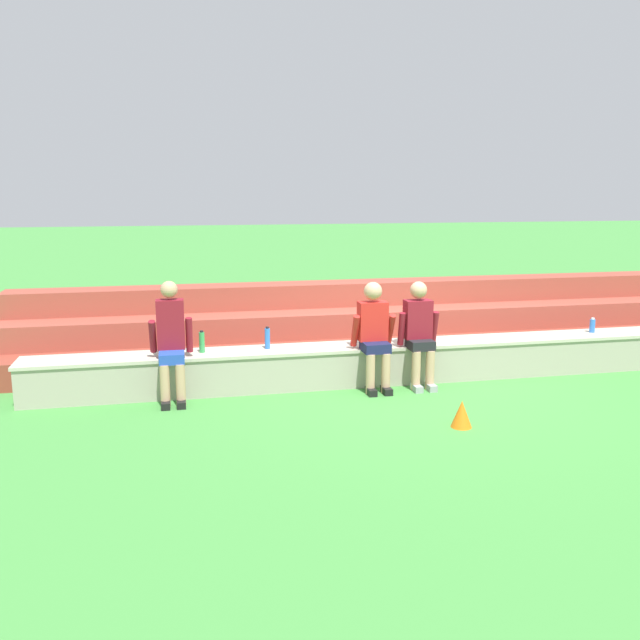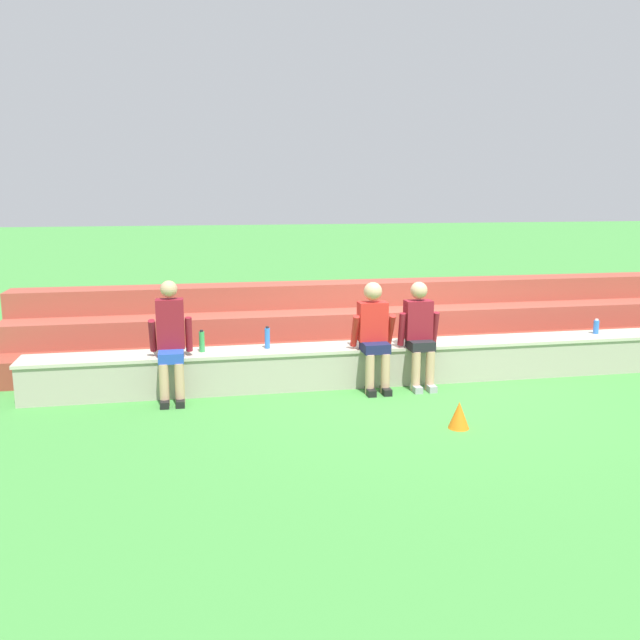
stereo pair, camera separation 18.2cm
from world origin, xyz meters
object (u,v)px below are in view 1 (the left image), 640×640
water_bottle_near_left (592,326)px  water_bottle_mid_left (202,342)px  person_left_of_center (374,332)px  person_far_left (171,339)px  water_bottle_mid_right (267,338)px  sports_cone (462,414)px  person_center (419,331)px

water_bottle_near_left → water_bottle_mid_left: size_ratio=0.76×
person_left_of_center → water_bottle_near_left: person_left_of_center is taller
person_far_left → water_bottle_mid_left: bearing=36.5°
person_left_of_center → water_bottle_mid_right: (-1.28, 0.34, -0.09)m
water_bottle_near_left → sports_cone: size_ratio=0.72×
water_bottle_mid_right → water_bottle_near_left: water_bottle_mid_right is taller
person_left_of_center → person_center: 0.59m
person_center → water_bottle_near_left: (2.68, 0.35, -0.11)m
sports_cone → person_left_of_center: bearing=108.6°
sports_cone → person_far_left: bearing=152.2°
water_bottle_near_left → water_bottle_mid_left: water_bottle_mid_left is taller
person_far_left → person_center: bearing=-0.9°
person_far_left → person_left_of_center: size_ratio=1.06×
person_left_of_center → water_bottle_mid_right: person_left_of_center is taller
water_bottle_mid_right → water_bottle_near_left: size_ratio=1.35×
person_center → water_bottle_mid_right: (-1.87, 0.34, -0.08)m
water_bottle_mid_left → person_center: bearing=-6.7°
person_center → water_bottle_mid_left: 2.70m
person_far_left → water_bottle_near_left: (5.71, 0.30, -0.14)m
water_bottle_mid_right → sports_cone: 2.62m
person_far_left → person_center: 3.04m
person_far_left → person_left_of_center: person_far_left is taller
water_bottle_mid_right → person_left_of_center: bearing=-14.8°
person_left_of_center → water_bottle_mid_left: person_left_of_center is taller
person_center → water_bottle_mid_left: bearing=173.3°
water_bottle_near_left → water_bottle_mid_left: (-5.35, -0.03, 0.03)m
person_far_left → person_center: (3.04, -0.05, -0.03)m
person_center → sports_cone: person_center is taller
person_far_left → person_center: person_far_left is taller
person_left_of_center → sports_cone: bearing=-71.4°
person_center → water_bottle_mid_right: bearing=169.7°
person_left_of_center → person_far_left: bearing=178.9°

